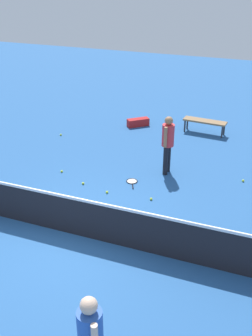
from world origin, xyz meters
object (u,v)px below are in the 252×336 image
tennis_racket_near_player (132,182)px  tennis_ball_baseline (61,135)px  tennis_ball_near_player (107,192)px  tennis_ball_midcourt (243,181)px  tennis_ball_stray_right (83,183)px  tennis_ball_stray_left (62,171)px  tennis_ball_by_net (151,199)px  player_near_side (168,140)px  equipment_bag (139,122)px  courtside_bench (205,122)px

tennis_racket_near_player → tennis_ball_baseline: bearing=-32.5°
tennis_ball_near_player → tennis_ball_midcourt: size_ratio=1.00×
tennis_ball_near_player → tennis_ball_stray_right: bearing=-13.9°
tennis_racket_near_player → tennis_ball_stray_left: bearing=5.3°
tennis_ball_by_net → tennis_ball_stray_left: (2.88, -0.52, 0.00)m
tennis_ball_midcourt → tennis_ball_stray_right: 4.41m
player_near_side → tennis_ball_midcourt: bearing=-173.5°
tennis_ball_stray_right → equipment_bag: 4.73m
tennis_ball_stray_right → tennis_ball_by_net: bearing=177.0°
tennis_ball_by_net → tennis_ball_stray_left: same height
tennis_ball_near_player → tennis_ball_by_net: (-1.19, -0.09, 0.00)m
tennis_ball_near_player → tennis_ball_stray_left: same height
tennis_ball_near_player → tennis_ball_baseline: bearing=-44.4°
equipment_bag → tennis_racket_near_player: bearing=107.1°
tennis_ball_stray_right → tennis_racket_near_player: bearing=-153.2°
player_near_side → tennis_ball_by_net: 1.87m
tennis_ball_near_player → courtside_bench: courtside_bench is taller
player_near_side → tennis_ball_baseline: bearing=-17.7°
tennis_ball_by_net → tennis_ball_baseline: bearing=-34.5°
player_near_side → tennis_ball_stray_right: player_near_side is taller
player_near_side → tennis_ball_baseline: 4.53m
tennis_ball_near_player → tennis_ball_midcourt: (-3.25, -1.93, 0.00)m
tennis_ball_by_net → tennis_ball_stray_left: 2.92m
tennis_racket_near_player → courtside_bench: bearing=-104.8°
tennis_racket_near_player → equipment_bag: equipment_bag is taller
player_near_side → tennis_ball_by_net: bearing=92.2°
tennis_ball_stray_right → courtside_bench: bearing=-115.4°
tennis_ball_baseline → tennis_ball_stray_left: (-1.40, 2.42, 0.00)m
tennis_ball_near_player → tennis_ball_baseline: (3.10, -3.03, 0.00)m
tennis_ball_by_net → tennis_ball_baseline: 5.19m
player_near_side → courtside_bench: player_near_side is taller
tennis_ball_near_player → tennis_ball_stray_left: (1.69, -0.61, 0.00)m
tennis_ball_baseline → tennis_ball_stray_right: 3.65m
player_near_side → tennis_ball_stray_left: 3.17m
tennis_ball_by_net → tennis_ball_near_player: bearing=4.4°
tennis_ball_baseline → tennis_ball_stray_left: bearing=120.1°
tennis_ball_near_player → equipment_bag: size_ratio=0.08×
courtside_bench → tennis_ball_by_net: bearing=86.1°
tennis_ball_stray_left → tennis_ball_stray_right: bearing=155.3°
player_near_side → courtside_bench: bearing=-96.8°
tennis_ball_stray_right → tennis_ball_stray_left: bearing=-24.7°
tennis_ball_by_net → courtside_bench: 5.02m
tennis_ball_baseline → equipment_bag: bearing=-139.6°
player_near_side → tennis_ball_near_player: 2.25m
tennis_ball_stray_left → tennis_racket_near_player: bearing=-174.7°
player_near_side → tennis_ball_baseline: (4.22, -1.35, -0.98)m
tennis_racket_near_player → equipment_bag: size_ratio=0.77×
tennis_racket_near_player → courtside_bench: (-1.13, -4.28, 0.40)m
tennis_ball_near_player → tennis_ball_stray_left: 1.80m
tennis_ball_near_player → tennis_ball_by_net: 1.19m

